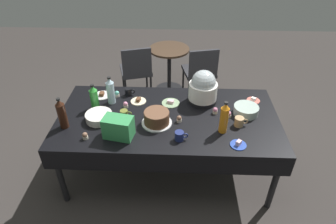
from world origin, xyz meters
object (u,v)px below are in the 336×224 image
at_px(dessert_plate_cream, 138,101).
at_px(round_cafe_table, 169,62).
at_px(soda_bottle_water, 111,91).
at_px(soda_bottle_orange_juice, 224,118).
at_px(frosted_layer_cake, 157,118).
at_px(soda_bottle_cola, 62,114).
at_px(coffee_mug_navy, 180,136).
at_px(coffee_mug_tan, 239,122).
at_px(dessert_plate_cobalt, 238,144).
at_px(cupcake_berry, 179,119).
at_px(cupcake_vanilla, 117,94).
at_px(dessert_plate_white, 102,95).
at_px(coffee_mug_olive, 124,114).
at_px(soda_carton, 118,127).
at_px(coffee_mug_black, 129,92).
at_px(cupcake_cocoa, 126,105).
at_px(maroon_chair_right, 201,70).
at_px(cupcake_mint, 85,136).
at_px(slow_cooker, 203,88).
at_px(soda_bottle_lime_soda, 94,97).
at_px(glass_salad_bowl, 246,110).
at_px(cupcake_lemon, 215,111).
at_px(maroon_chair_left, 136,68).
at_px(dessert_plate_coral, 253,100).
at_px(dessert_plate_sage, 171,103).
at_px(cupcake_rose, 229,114).
at_px(potluck_table, 168,121).

xyz_separation_m(dessert_plate_cream, round_cafe_table, (0.28, 1.48, -0.26)).
bearing_deg(soda_bottle_water, soda_bottle_orange_juice, -21.26).
bearing_deg(frosted_layer_cake, soda_bottle_cola, -174.37).
relative_size(coffee_mug_navy, round_cafe_table, 0.17).
xyz_separation_m(soda_bottle_orange_juice, coffee_mug_tan, (0.17, 0.09, -0.11)).
bearing_deg(dessert_plate_cobalt, round_cafe_table, 107.79).
xyz_separation_m(dessert_plate_cobalt, cupcake_berry, (-0.52, 0.32, 0.02)).
bearing_deg(cupcake_vanilla, dessert_plate_white, 177.78).
relative_size(coffee_mug_olive, soda_carton, 0.44).
bearing_deg(coffee_mug_black, frosted_layer_cake, -55.22).
bearing_deg(cupcake_cocoa, coffee_mug_olive, -84.50).
xyz_separation_m(cupcake_cocoa, maroon_chair_right, (0.86, 1.37, -0.29)).
distance_m(soda_bottle_orange_juice, soda_bottle_cola, 1.49).
bearing_deg(soda_bottle_orange_juice, soda_bottle_water, 158.74).
distance_m(dessert_plate_cobalt, maroon_chair_right, 1.94).
distance_m(cupcake_mint, soda_bottle_cola, 0.31).
bearing_deg(slow_cooker, soda_bottle_lime_soda, -171.37).
relative_size(soda_bottle_water, coffee_mug_black, 2.73).
relative_size(frosted_layer_cake, slow_cooker, 0.81).
relative_size(glass_salad_bowl, dessert_plate_cobalt, 1.72).
distance_m(frosted_layer_cake, soda_carton, 0.39).
relative_size(glass_salad_bowl, cupcake_lemon, 3.66).
bearing_deg(cupcake_vanilla, maroon_chair_left, 87.92).
bearing_deg(dessert_plate_white, round_cafe_table, 63.31).
distance_m(frosted_layer_cake, dessert_plate_coral, 1.10).
xyz_separation_m(frosted_layer_cake, coffee_mug_olive, (-0.33, 0.08, -0.02)).
relative_size(dessert_plate_coral, maroon_chair_right, 0.17).
distance_m(glass_salad_bowl, dessert_plate_white, 1.55).
height_order(cupcake_vanilla, maroon_chair_right, maroon_chair_right).
xyz_separation_m(glass_salad_bowl, soda_bottle_orange_juice, (-0.26, -0.29, 0.11)).
distance_m(coffee_mug_olive, coffee_mug_navy, 0.63).
relative_size(glass_salad_bowl, cupcake_berry, 3.66).
bearing_deg(coffee_mug_tan, soda_bottle_water, 165.06).
xyz_separation_m(soda_bottle_water, coffee_mug_black, (0.16, 0.15, -0.10)).
height_order(soda_bottle_cola, coffee_mug_olive, soda_bottle_cola).
xyz_separation_m(glass_salad_bowl, dessert_plate_sage, (-0.76, 0.15, -0.03)).
height_order(glass_salad_bowl, cupcake_rose, glass_salad_bowl).
height_order(frosted_layer_cake, cupcake_vanilla, frosted_layer_cake).
height_order(coffee_mug_olive, round_cafe_table, coffee_mug_olive).
xyz_separation_m(cupcake_berry, soda_bottle_water, (-0.72, 0.31, 0.11)).
distance_m(soda_bottle_lime_soda, soda_bottle_orange_juice, 1.31).
bearing_deg(frosted_layer_cake, coffee_mug_tan, -0.02).
xyz_separation_m(frosted_layer_cake, dessert_plate_coral, (1.01, 0.43, -0.06)).
relative_size(dessert_plate_cream, cupcake_berry, 2.45).
height_order(dessert_plate_cobalt, cupcake_rose, cupcake_rose).
bearing_deg(slow_cooker, coffee_mug_olive, -157.81).
relative_size(cupcake_lemon, coffee_mug_olive, 0.58).
bearing_deg(coffee_mug_tan, dessert_plate_cream, 159.85).
bearing_deg(potluck_table, dessert_plate_coral, 18.96).
distance_m(cupcake_vanilla, coffee_mug_tan, 1.34).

